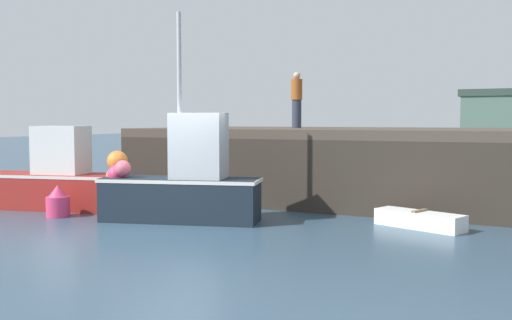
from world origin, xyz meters
TOP-DOWN VIEW (x-y plane):
  - ground at (0.00, 0.00)m, footprint 120.00×160.00m
  - pier at (2.11, 5.83)m, footprint 11.88×6.45m
  - fishing_boat_near_left at (-4.32, 0.95)m, footprint 4.18×2.00m
  - fishing_boat_near_right at (-0.12, 0.85)m, footprint 3.94×2.03m
  - rowboat at (4.96, 2.36)m, footprint 2.02×1.22m
  - dockworker at (0.46, 6.40)m, footprint 0.34×0.34m
  - mooring_buoy_foreground at (-3.17, 0.08)m, footprint 0.56×0.56m

SIDE VIEW (x-z plane):
  - ground at x=0.00m, z-range -0.10..0.00m
  - rowboat at x=4.96m, z-range -0.02..0.38m
  - mooring_buoy_foreground at x=-3.17m, z-range -0.04..0.73m
  - fishing_boat_near_left at x=-4.32m, z-range -0.34..1.84m
  - fishing_boat_near_right at x=-0.12m, z-range -1.48..3.28m
  - pier at x=2.11m, z-range 0.65..2.74m
  - dockworker at x=0.46m, z-range 2.09..3.81m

